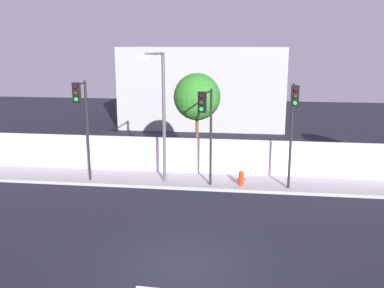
{
  "coord_description": "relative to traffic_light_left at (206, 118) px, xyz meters",
  "views": [
    {
      "loc": [
        1.85,
        -12.0,
        6.75
      ],
      "look_at": [
        -0.61,
        6.5,
        2.37
      ],
      "focal_mm": 40.27,
      "sensor_mm": 36.0,
      "label": 1
    }
  ],
  "objects": [
    {
      "name": "traffic_light_left",
      "position": [
        0.0,
        0.0,
        0.0
      ],
      "size": [
        0.52,
        1.54,
        4.58
      ],
      "color": "black",
      "rests_on": "sidewalk"
    },
    {
      "name": "low_building_distant",
      "position": [
        -1.88,
        16.64,
        -0.27
      ],
      "size": [
        13.05,
        6.0,
        6.46
      ],
      "primitive_type": "cube",
      "color": "#959595",
      "rests_on": "ground"
    },
    {
      "name": "sidewalk",
      "position": [
        0.01,
        1.35,
        -3.43
      ],
      "size": [
        36.0,
        2.4,
        0.15
      ],
      "primitive_type": "cube",
      "color": "#949494",
      "rests_on": "ground"
    },
    {
      "name": "traffic_light_right",
      "position": [
        3.8,
        0.21,
        0.17
      ],
      "size": [
        0.34,
        1.18,
        4.86
      ],
      "color": "black",
      "rests_on": "sidewalk"
    },
    {
      "name": "perimeter_wall",
      "position": [
        0.01,
        2.64,
        -2.45
      ],
      "size": [
        36.0,
        0.18,
        1.8
      ],
      "primitive_type": "cube",
      "color": "silver",
      "rests_on": "sidewalk"
    },
    {
      "name": "street_lamp_curbside",
      "position": [
        -2.17,
        0.66,
        0.33
      ],
      "size": [
        0.85,
        1.83,
        6.2
      ],
      "color": "#4C4C51",
      "rests_on": "sidewalk"
    },
    {
      "name": "fire_hydrant",
      "position": [
        1.62,
        0.76,
        -2.96
      ],
      "size": [
        0.44,
        0.26,
        0.73
      ],
      "color": "red",
      "rests_on": "sidewalk"
    },
    {
      "name": "ground_plane",
      "position": [
        0.01,
        -6.85,
        -3.5
      ],
      "size": [
        80.0,
        80.0,
        0.0
      ],
      "primitive_type": "plane",
      "color": "black"
    },
    {
      "name": "roadside_tree_leftmost",
      "position": [
        -0.84,
        3.52,
        0.49
      ],
      "size": [
        2.47,
        2.47,
        5.24
      ],
      "color": "brown",
      "rests_on": "ground"
    },
    {
      "name": "traffic_light_center",
      "position": [
        -5.82,
        0.11,
        0.2
      ],
      "size": [
        0.34,
        1.37,
        4.88
      ],
      "color": "black",
      "rests_on": "sidewalk"
    }
  ]
}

